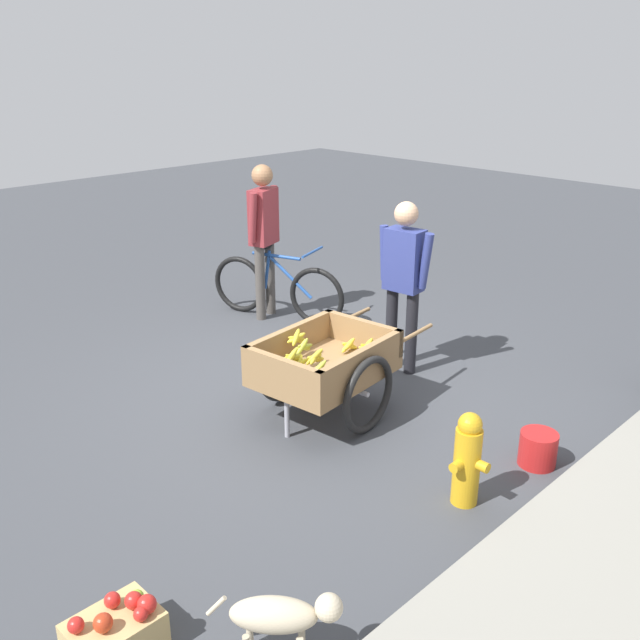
% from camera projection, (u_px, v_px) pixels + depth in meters
% --- Properties ---
extents(ground_plane, '(24.00, 24.00, 0.00)m').
position_uv_depth(ground_plane, '(317.00, 392.00, 6.26)').
color(ground_plane, '#3D3F44').
extents(fruit_cart, '(1.72, 1.00, 0.72)m').
position_uv_depth(fruit_cart, '(325.00, 367.00, 5.72)').
color(fruit_cart, '#937047').
rests_on(fruit_cart, ground).
extents(vendor_person, '(0.24, 0.56, 1.61)m').
position_uv_depth(vendor_person, '(404.00, 272.00, 6.37)').
color(vendor_person, black).
rests_on(vendor_person, ground).
extents(bicycle, '(0.66, 1.59, 0.85)m').
position_uv_depth(bicycle, '(277.00, 288.00, 7.88)').
color(bicycle, black).
rests_on(bicycle, ground).
extents(cyclist_person, '(0.50, 0.30, 1.72)m').
position_uv_depth(cyclist_person, '(264.00, 227.00, 7.70)').
color(cyclist_person, '#4C4742').
rests_on(cyclist_person, ground).
extents(dog, '(0.48, 0.53, 0.40)m').
position_uv_depth(dog, '(282.00, 615.00, 3.42)').
color(dog, beige).
rests_on(dog, ground).
extents(fire_hydrant, '(0.25, 0.25, 0.67)m').
position_uv_depth(fire_hydrant, '(467.00, 459.00, 4.61)').
color(fire_hydrant, gold).
rests_on(fire_hydrant, ground).
extents(plastic_bucket, '(0.27, 0.27, 0.26)m').
position_uv_depth(plastic_bucket, '(538.00, 449.00, 5.12)').
color(plastic_bucket, '#B21E1E').
rests_on(plastic_bucket, ground).
extents(apple_crate, '(0.44, 0.32, 0.32)m').
position_uv_depth(apple_crate, '(116.00, 633.00, 3.50)').
color(apple_crate, tan).
rests_on(apple_crate, ground).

